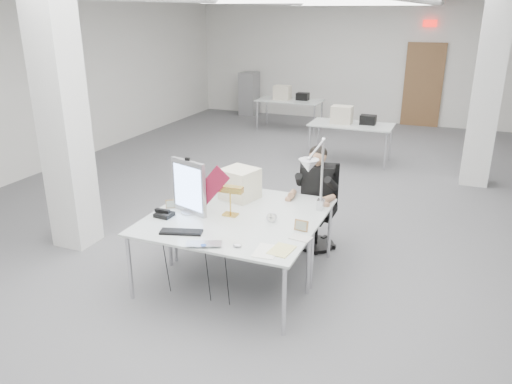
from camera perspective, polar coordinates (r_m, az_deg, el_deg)
room_shell at (r=7.15m, az=5.25°, el=10.65°), size 10.04×14.04×3.24m
desk_main at (r=5.08m, az=-4.27°, el=-4.60°), size 1.80×0.90×0.02m
desk_second at (r=5.83m, az=-0.39°, el=-1.18°), size 1.80×0.90×0.02m
bg_desk_a at (r=10.03m, az=10.84°, el=7.56°), size 1.60×0.80×0.02m
bg_desk_b at (r=12.62m, az=3.88°, el=10.40°), size 1.60×0.80×0.02m
filing_cabinet at (r=14.57m, az=-0.77°, el=11.18°), size 0.45×0.55×1.20m
office_chair at (r=6.26m, az=6.97°, el=-1.32°), size 0.69×0.69×1.18m
seated_person at (r=6.11m, az=6.96°, el=1.25°), size 0.62×0.71×0.93m
monitor at (r=5.45m, az=-7.69°, el=0.58°), size 0.47×0.20×0.60m
pennant at (r=5.27m, az=-5.14°, el=0.68°), size 0.44×0.02×0.48m
keyboard at (r=5.07m, az=-8.54°, el=-4.54°), size 0.45×0.26×0.02m
laptop at (r=4.73m, az=-6.02°, el=-6.24°), size 0.40×0.33×0.03m
mouse at (r=4.73m, az=-2.16°, el=-6.11°), size 0.10×0.09×0.04m
bankers_lamp at (r=5.38m, az=-2.96°, el=-1.07°), size 0.29×0.13×0.32m
desk_phone at (r=5.48m, az=-10.45°, el=-2.56°), size 0.19×0.17×0.04m
picture_frame_left at (r=5.70m, az=-9.66°, el=-1.34°), size 0.12×0.09×0.10m
picture_frame_right at (r=5.06m, az=5.20°, el=-3.83°), size 0.15×0.05×0.11m
desk_clock at (r=5.25m, az=1.80°, el=-2.92°), size 0.11×0.04×0.11m
paper_stack_a at (r=4.65m, az=1.20°, el=-6.76°), size 0.23×0.31×0.01m
paper_stack_b at (r=4.67m, az=2.94°, el=-6.64°), size 0.22×0.29×0.01m
paper_stack_c at (r=4.92m, az=5.14°, el=-5.25°), size 0.22×0.17×0.01m
beige_monitor at (r=5.86m, az=-1.87°, el=0.96°), size 0.47×0.46×0.36m
architect_lamp at (r=5.26m, az=6.85°, el=1.21°), size 0.43×0.68×0.82m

